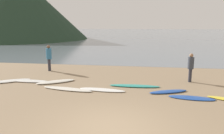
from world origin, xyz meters
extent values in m
cube|color=#8C7559|center=(0.00, 10.00, -0.10)|extent=(120.00, 120.00, 0.20)
cube|color=slate|center=(0.00, 60.36, 0.00)|extent=(140.00, 100.00, 0.01)
cone|color=#1E3323|center=(-24.15, 36.30, 6.38)|extent=(26.96, 26.96, 12.76)
ellipsoid|color=white|center=(-6.51, 4.78, 0.04)|extent=(2.25, 1.81, 0.09)
ellipsoid|color=white|center=(-5.39, 4.99, 0.04)|extent=(2.49, 0.59, 0.09)
ellipsoid|color=silver|center=(-3.83, 5.04, 0.05)|extent=(2.08, 1.69, 0.10)
ellipsoid|color=silver|center=(-2.74, 3.82, 0.04)|extent=(2.69, 0.92, 0.08)
ellipsoid|color=white|center=(-1.01, 3.95, 0.04)|extent=(2.34, 0.75, 0.07)
ellipsoid|color=teal|center=(0.52, 4.87, 0.04)|extent=(2.61, 0.53, 0.08)
ellipsoid|color=#1E479E|center=(2.15, 4.11, 0.04)|extent=(1.95, 1.16, 0.09)
ellipsoid|color=#1E479E|center=(3.09, 3.38, 0.03)|extent=(2.02, 0.81, 0.06)
cylinder|color=#2D2D38|center=(3.52, 6.28, 0.37)|extent=(0.18, 0.18, 0.75)
cylinder|color=#333842|center=(3.52, 6.28, 1.07)|extent=(0.32, 0.32, 0.65)
sphere|color=#936B4C|center=(3.52, 6.28, 1.50)|extent=(0.21, 0.21, 0.21)
cylinder|color=#2D2D38|center=(-5.46, 7.92, 0.41)|extent=(0.20, 0.20, 0.82)
cylinder|color=teal|center=(-5.46, 7.92, 1.18)|extent=(0.36, 0.36, 0.72)
sphere|color=brown|center=(-5.46, 7.92, 1.66)|extent=(0.23, 0.23, 0.23)
camera|label=1|loc=(1.05, -6.42, 3.26)|focal=36.15mm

